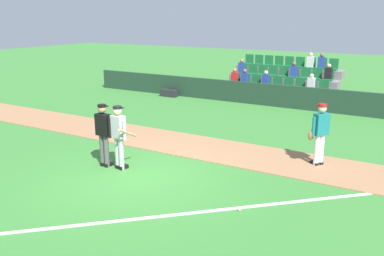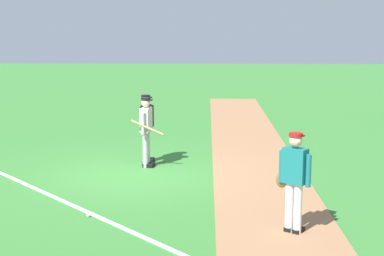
{
  "view_description": "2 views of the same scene",
  "coord_description": "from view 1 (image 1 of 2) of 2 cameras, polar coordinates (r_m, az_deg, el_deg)",
  "views": [
    {
      "loc": [
        6.41,
        -7.98,
        4.07
      ],
      "look_at": [
        0.59,
        1.98,
        0.91
      ],
      "focal_mm": 38.59,
      "sensor_mm": 36.0,
      "label": 1
    },
    {
      "loc": [
        13.27,
        1.71,
        3.51
      ],
      "look_at": [
        0.55,
        1.38,
        1.22
      ],
      "focal_mm": 53.2,
      "sensor_mm": 36.0,
      "label": 2
    }
  ],
  "objects": [
    {
      "name": "foul_line_chalk",
      "position": [
        9.17,
        5.31,
        -11.06
      ],
      "size": [
        8.77,
        8.34,
        0.01
      ],
      "primitive_type": "cube",
      "rotation": [
        0.0,
        0.0,
        0.76
      ],
      "color": "white",
      "rests_on": "ground"
    },
    {
      "name": "equipment_bag",
      "position": [
        21.45,
        -3.2,
        4.84
      ],
      "size": [
        0.9,
        0.36,
        0.36
      ],
      "primitive_type": "cube",
      "color": "#232328",
      "rests_on": "ground"
    },
    {
      "name": "batter_grey_jersey",
      "position": [
        11.24,
        -10.07,
        -0.95
      ],
      "size": [
        0.63,
        0.8,
        1.76
      ],
      "color": "#B2B2B2",
      "rests_on": "ground"
    },
    {
      "name": "runner_teal_jersey",
      "position": [
        11.85,
        17.26,
        -0.6
      ],
      "size": [
        0.51,
        0.55,
        1.76
      ],
      "color": "white",
      "rests_on": "ground"
    },
    {
      "name": "dugout_fence",
      "position": [
        19.47,
        10.59,
        4.52
      ],
      "size": [
        20.0,
        0.16,
        1.02
      ],
      "primitive_type": "cube",
      "color": "#1E3828",
      "rests_on": "ground"
    },
    {
      "name": "umpire_home_plate",
      "position": [
        11.52,
        -12.08,
        -0.49
      ],
      "size": [
        0.59,
        0.33,
        1.76
      ],
      "color": "#4C4C4C",
      "rests_on": "ground"
    },
    {
      "name": "stadium_bleachers",
      "position": [
        21.19,
        12.35,
        5.62
      ],
      "size": [
        5.55,
        2.95,
        2.3
      ],
      "color": "slate",
      "rests_on": "ground"
    },
    {
      "name": "ground_plane",
      "position": [
        11.01,
        -7.91,
        -6.52
      ],
      "size": [
        80.0,
        80.0,
        0.0
      ],
      "primitive_type": "plane",
      "color": "#387A33"
    },
    {
      "name": "infield_dirt_path",
      "position": [
        13.31,
        -0.06,
        -2.42
      ],
      "size": [
        28.0,
        2.18,
        0.03
      ],
      "primitive_type": "cube",
      "color": "#9E704C",
      "rests_on": "ground"
    },
    {
      "name": "baseball",
      "position": [
        9.1,
        6.56,
        -11.11
      ],
      "size": [
        0.07,
        0.07,
        0.07
      ],
      "primitive_type": "sphere",
      "color": "white",
      "rests_on": "ground"
    }
  ]
}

